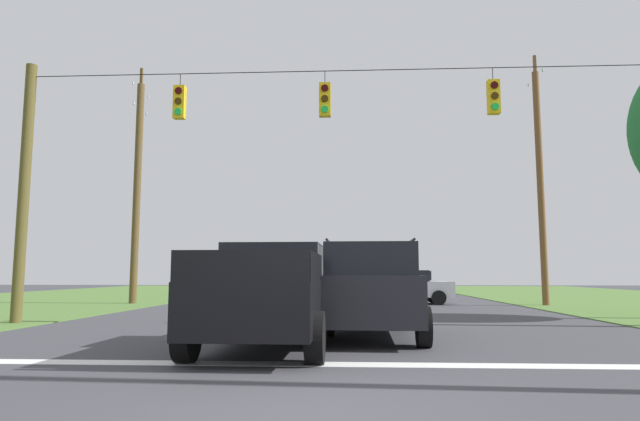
# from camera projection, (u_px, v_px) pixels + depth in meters

# --- Properties ---
(ground_plane) EXTENTS (120.00, 120.00, 0.00)m
(ground_plane) POSITION_uv_depth(u_px,v_px,m) (301.00, 408.00, 5.57)
(ground_plane) COLOR #3D3D42
(stop_bar_stripe) EXTENTS (14.70, 0.45, 0.01)m
(stop_bar_stripe) POSITION_uv_depth(u_px,v_px,m) (316.00, 364.00, 8.23)
(stop_bar_stripe) COLOR white
(stop_bar_stripe) RESTS_ON ground
(lane_dash_0) EXTENTS (2.50, 0.15, 0.01)m
(lane_dash_0) POSITION_uv_depth(u_px,v_px,m) (330.00, 326.00, 14.18)
(lane_dash_0) COLOR white
(lane_dash_0) RESTS_ON ground
(lane_dash_1) EXTENTS (2.50, 0.15, 0.01)m
(lane_dash_1) POSITION_uv_depth(u_px,v_px,m) (336.00, 309.00, 20.97)
(lane_dash_1) COLOR white
(lane_dash_1) RESTS_ON ground
(lane_dash_2) EXTENTS (2.50, 0.15, 0.01)m
(lane_dash_2) POSITION_uv_depth(u_px,v_px,m) (340.00, 299.00, 29.54)
(lane_dash_2) COLOR white
(lane_dash_2) RESTS_ON ground
(overhead_signal_span) EXTENTS (17.88, 0.31, 7.38)m
(overhead_signal_span) POSITION_uv_depth(u_px,v_px,m) (335.00, 174.00, 14.90)
(overhead_signal_span) COLOR brown
(overhead_signal_span) RESTS_ON ground
(pickup_truck) EXTENTS (2.36, 5.43, 1.95)m
(pickup_truck) POSITION_uv_depth(u_px,v_px,m) (271.00, 295.00, 10.31)
(pickup_truck) COLOR black
(pickup_truck) RESTS_ON ground
(suv_black) EXTENTS (2.31, 4.85, 2.05)m
(suv_black) POSITION_uv_depth(u_px,v_px,m) (370.00, 288.00, 11.88)
(suv_black) COLOR black
(suv_black) RESTS_ON ground
(distant_car_crossing_white) EXTENTS (4.31, 2.04, 1.52)m
(distant_car_crossing_white) POSITION_uv_depth(u_px,v_px,m) (404.00, 286.00, 24.82)
(distant_car_crossing_white) COLOR silver
(distant_car_crossing_white) RESTS_ON ground
(distant_car_oncoming) EXTENTS (2.18, 4.38, 1.52)m
(distant_car_oncoming) POSITION_uv_depth(u_px,v_px,m) (415.00, 284.00, 30.01)
(distant_car_oncoming) COLOR silver
(distant_car_oncoming) RESTS_ON ground
(utility_pole_mid_right) EXTENTS (0.29, 1.95, 11.20)m
(utility_pole_mid_right) POSITION_uv_depth(u_px,v_px,m) (540.00, 182.00, 23.95)
(utility_pole_mid_right) COLOR brown
(utility_pole_mid_right) RESTS_ON ground
(utility_pole_near_left) EXTENTS (0.34, 1.99, 11.11)m
(utility_pole_near_left) POSITION_uv_depth(u_px,v_px,m) (137.00, 187.00, 25.28)
(utility_pole_near_left) COLOR brown
(utility_pole_near_left) RESTS_ON ground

